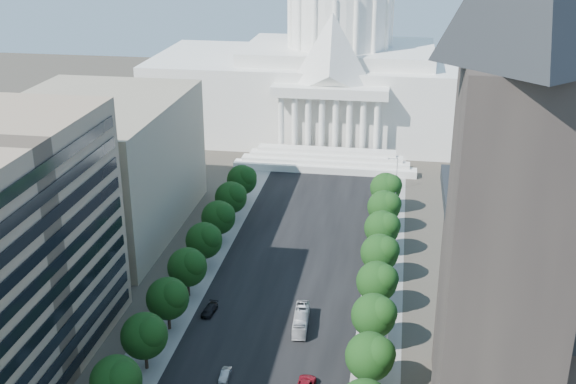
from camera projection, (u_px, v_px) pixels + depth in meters
The scene contains 27 objects.
road_asphalt at pixel (294, 260), 153.67m from camera, with size 30.00×260.00×0.01m, color black.
sidewalk_left at pixel (208, 254), 156.47m from camera, with size 8.00×260.00×0.02m, color gray.
sidewalk_right at pixel (384, 267), 150.87m from camera, with size 8.00×260.00×0.02m, color gray.
capitol at pixel (339, 73), 233.45m from camera, with size 120.00×56.00×73.00m.
office_block_left_far at pixel (93, 167), 164.42m from camera, with size 38.00×52.00×30.00m, color gray.
tree_l_c at pixel (118, 380), 104.14m from camera, with size 7.79×7.60×9.97m.
tree_l_d at pixel (146, 335), 115.16m from camera, with size 7.79×7.60×9.97m.
tree_l_e at pixel (169, 298), 126.18m from camera, with size 7.79×7.60×9.97m.
tree_l_f at pixel (189, 266), 137.20m from camera, with size 7.79×7.60×9.97m.
tree_l_g at pixel (205, 240), 148.22m from camera, with size 7.79×7.60×9.97m.
tree_l_h at pixel (220, 217), 159.24m from camera, with size 7.79×7.60×9.97m.
tree_l_i at pixel (232, 197), 170.26m from camera, with size 7.79×7.60×9.97m.
tree_l_j at pixel (243, 179), 181.27m from camera, with size 7.79×7.60×9.97m.
tree_r_d at pixel (372, 356), 109.85m from camera, with size 7.79×7.60×9.97m.
tree_r_e at pixel (376, 315), 120.87m from camera, with size 7.79×7.60×9.97m.
tree_r_f at pixel (379, 281), 131.89m from camera, with size 7.79×7.60×9.97m.
tree_r_g at pixel (381, 252), 142.91m from camera, with size 7.79×7.60×9.97m.
tree_r_h at pixel (383, 227), 153.93m from camera, with size 7.79×7.60×9.97m.
tree_r_i at pixel (385, 206), 164.95m from camera, with size 7.79×7.60×9.97m.
tree_r_j at pixel (387, 187), 175.97m from camera, with size 7.79×7.60×9.97m.
streetlight_c at pixel (385, 318), 121.05m from camera, with size 2.61×0.44×9.00m.
streetlight_d at pixel (389, 253), 144.01m from camera, with size 2.61×0.44×9.00m.
streetlight_e at pixel (392, 205), 166.96m from camera, with size 2.61×0.44×9.00m.
streetlight_f at pixel (395, 169), 189.92m from camera, with size 2.61×0.44×9.00m.
car_silver at pixel (225, 375), 114.99m from camera, with size 1.36×3.91×1.29m, color #95979C.
car_dark_b at pixel (210, 310), 133.40m from camera, with size 2.03×4.99×1.45m, color black.
city_bus at pixel (301, 320), 128.82m from camera, with size 2.40×10.25×2.85m, color silver.
Camera 1 is at (20.45, -46.03, 70.06)m, focal length 45.00 mm.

